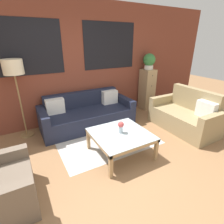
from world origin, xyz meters
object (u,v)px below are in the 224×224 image
object	(u,v)px
settee_vintage	(185,116)
flower_vase	(121,126)
couch_dark	(87,115)
potted_plant	(149,61)
drawer_cabinet	(147,89)
coffee_table	(121,136)
floor_lamp	(14,71)

from	to	relation	value
settee_vintage	flower_vase	xyz separation A→B (m)	(-1.83, -0.10, 0.24)
couch_dark	potted_plant	world-z (taller)	potted_plant
potted_plant	flower_vase	distance (m)	2.61
couch_dark	drawer_cabinet	size ratio (longest dim) A/B	1.85
drawer_cabinet	couch_dark	bearing A→B (deg)	-173.68
settee_vintage	coffee_table	distance (m)	1.85
floor_lamp	drawer_cabinet	size ratio (longest dim) A/B	1.38
settee_vintage	flower_vase	size ratio (longest dim) A/B	7.03
drawer_cabinet	potted_plant	bearing A→B (deg)	90.00
couch_dark	potted_plant	distance (m)	2.29
floor_lamp	couch_dark	bearing A→B (deg)	-7.91
coffee_table	drawer_cabinet	distance (m)	2.50
coffee_table	potted_plant	bearing A→B (deg)	40.21
coffee_table	potted_plant	xyz separation A→B (m)	(1.90, 1.61, 1.03)
drawer_cabinet	floor_lamp	bearing A→B (deg)	-179.46
settee_vintage	potted_plant	xyz separation A→B (m)	(0.06, 1.49, 1.09)
couch_dark	floor_lamp	world-z (taller)	floor_lamp
couch_dark	drawer_cabinet	xyz separation A→B (m)	(1.99, 0.22, 0.31)
couch_dark	coffee_table	distance (m)	1.39
floor_lamp	flower_vase	xyz separation A→B (m)	(1.45, -1.55, -0.85)
settee_vintage	floor_lamp	world-z (taller)	floor_lamp
flower_vase	drawer_cabinet	bearing A→B (deg)	40.01
couch_dark	flower_vase	size ratio (longest dim) A/B	10.09
couch_dark	flower_vase	xyz separation A→B (m)	(0.10, -1.36, 0.28)
couch_dark	floor_lamp	bearing A→B (deg)	172.09
couch_dark	potted_plant	xyz separation A→B (m)	(1.99, 0.22, 1.12)
coffee_table	potted_plant	world-z (taller)	potted_plant
settee_vintage	coffee_table	size ratio (longest dim) A/B	1.57
drawer_cabinet	flower_vase	xyz separation A→B (m)	(-1.89, -1.58, -0.03)
couch_dark	coffee_table	xyz separation A→B (m)	(0.08, -1.39, 0.09)
floor_lamp	potted_plant	distance (m)	3.34
floor_lamp	flower_vase	bearing A→B (deg)	-46.88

